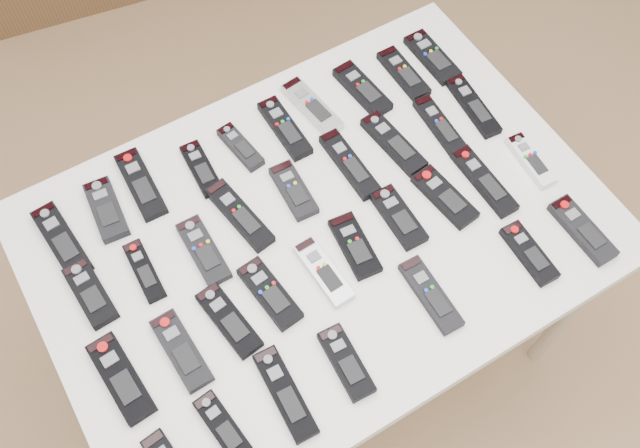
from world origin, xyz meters
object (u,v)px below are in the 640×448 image
remote_17 (440,126)px  remote_19 (121,378)px  remote_10 (90,293)px  remote_14 (294,190)px  remote_0 (62,241)px  remote_1 (106,210)px  remote_28 (531,160)px  remote_30 (224,428)px  remote_7 (362,89)px  remote_3 (201,169)px  remote_25 (399,217)px  remote_13 (240,215)px  remote_9 (432,57)px  remote_23 (323,272)px  remote_8 (403,74)px  remote_24 (355,246)px  remote_20 (181,351)px  remote_6 (312,107)px  remote_27 (484,181)px  remote_32 (346,362)px  remote_35 (582,230)px  remote_4 (240,147)px  remote_2 (141,184)px  remote_12 (204,251)px  remote_22 (270,293)px  remote_16 (394,143)px  table (320,240)px  remote_33 (431,295)px  remote_34 (529,253)px  remote_21 (229,320)px  remote_5 (285,128)px  remote_11 (144,271)px  remote_26 (445,197)px  remote_15 (349,164)px

remote_17 → remote_19: (-0.91, -0.18, 0.00)m
remote_10 → remote_14: size_ratio=1.05×
remote_0 → remote_1: size_ratio=1.24×
remote_28 → remote_30: 0.92m
remote_1 → remote_7: size_ratio=0.90×
remote_3 → remote_25: (0.32, -0.35, 0.00)m
remote_0 → remote_3: 0.35m
remote_13 → remote_19: bearing=-159.6°
remote_9 → remote_23: (-0.55, -0.38, 0.00)m
remote_3 → remote_8: size_ratio=0.89×
remote_8 → remote_24: (-0.37, -0.35, -0.00)m
remote_7 → remote_20: remote_7 is taller
remote_6 → remote_23: size_ratio=1.11×
remote_9 → remote_19: remote_19 is taller
remote_27 → remote_28: size_ratio=1.30×
remote_13 → remote_24: size_ratio=1.27×
remote_32 → remote_35: (0.61, -0.01, -0.00)m
remote_4 → remote_19: size_ratio=0.73×
remote_2 → remote_24: size_ratio=1.24×
remote_0 → remote_35: (1.00, -0.57, -0.00)m
remote_12 → remote_22: size_ratio=1.02×
remote_22 → remote_28: 0.69m
remote_13 → remote_24: (0.18, -0.20, -0.00)m
remote_23 → remote_32: (-0.07, -0.20, 0.00)m
remote_22 → remote_25: (0.34, 0.01, -0.00)m
remote_6 → remote_8: (0.25, -0.03, -0.00)m
remote_35 → remote_14: bearing=139.6°
remote_8 → remote_16: bearing=-130.3°
remote_13 → table: bearing=-48.1°
remote_28 → remote_33: (-0.40, -0.16, 0.00)m
remote_2 → remote_17: (0.69, -0.22, 0.00)m
remote_19 → remote_34: (0.88, -0.20, -0.00)m
remote_19 → remote_4: bearing=34.7°
remote_6 → remote_21: 0.58m
remote_12 → remote_23: (0.20, -0.18, 0.00)m
remote_1 → remote_6: same height
remote_10 → remote_17: bearing=-4.9°
remote_21 → remote_30: (-0.11, -0.19, 0.00)m
remote_7 → remote_24: size_ratio=1.12×
remote_5 → remote_28: (0.45, -0.38, -0.00)m
remote_8 → remote_32: bearing=-132.8°
remote_2 → remote_8: size_ratio=1.13×
remote_11 → remote_10: bearing=177.2°
remote_9 → remote_13: 0.66m
remote_4 → remote_30: same height
remote_5 → remote_35: size_ratio=1.06×
remote_2 → remote_26: same height
remote_14 → remote_25: size_ratio=0.95×
remote_27 → remote_35: bearing=-63.3°
remote_5 → remote_15: size_ratio=0.94×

